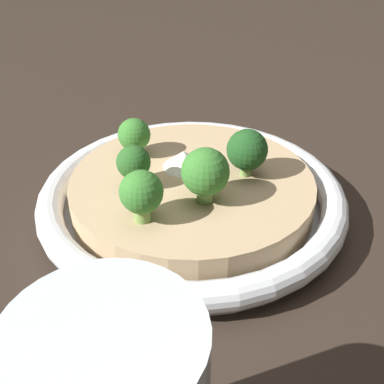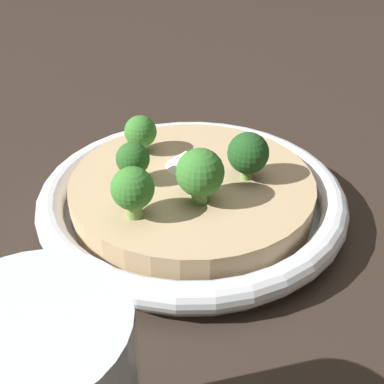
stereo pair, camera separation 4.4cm
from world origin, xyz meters
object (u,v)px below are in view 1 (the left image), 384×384
Objects in this scene: broccoli_front at (247,150)px; broccoli_back_left at (141,193)px; broccoli_back at (134,163)px; broccoli_right at (134,135)px; risotto_bowl at (192,196)px; broccoli_left at (205,173)px.

broccoli_front is 1.01× the size of broccoli_back_left.
broccoli_back is at bearing 64.41° from broccoli_front.
broccoli_front reaches higher than broccoli_right.
broccoli_front reaches higher than broccoli_back.
broccoli_back is at bearing 68.21° from risotto_bowl.
broccoli_front is 0.11m from broccoli_back_left.
broccoli_right is 0.78× the size of broccoli_left.
broccoli_front is at bearing -88.29° from broccoli_back_left.
broccoli_left is at bearing -97.52° from broccoli_back_left.
broccoli_right is (0.07, 0.02, 0.04)m from risotto_bowl.
broccoli_left is (-0.10, -0.01, 0.01)m from broccoli_right.
broccoli_back is 0.05m from broccoli_right.
broccoli_left is at bearing -146.48° from broccoli_back.
broccoli_left is 0.05m from broccoli_front.
broccoli_right is at bearing -30.85° from broccoli_back.
broccoli_back is 0.80× the size of broccoli_left.
broccoli_left is at bearing -175.85° from broccoli_right.
broccoli_back_left is at bearing 156.62° from broccoli_back.
broccoli_back is 0.10m from broccoli_front.
broccoli_front is at bearing -145.68° from broccoli_right.
broccoli_back_left is (-0.09, 0.05, 0.00)m from broccoli_right.
broccoli_left is 0.06m from broccoli_back_left.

